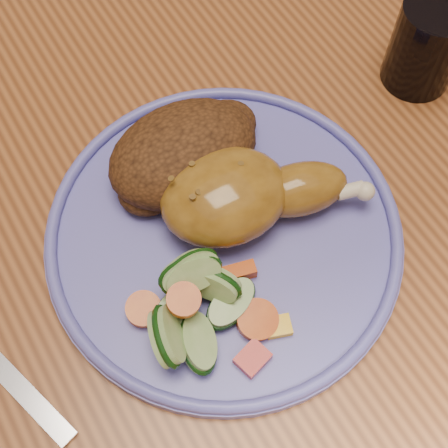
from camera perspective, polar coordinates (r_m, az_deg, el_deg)
The scene contains 8 objects.
ground at distance 1.26m, azimuth 0.04°, elevation -12.55°, with size 4.00×4.00×0.00m, color brown.
dining_table at distance 0.63m, azimuth 0.09°, elevation 2.19°, with size 0.90×1.40×0.75m.
plate at distance 0.51m, azimuth 0.00°, elevation -1.04°, with size 0.29×0.29×0.01m, color #5B58B9.
plate_rim at distance 0.50m, azimuth 0.00°, elevation -0.51°, with size 0.29×0.29×0.01m, color #5B58B9.
chicken_leg at distance 0.50m, azimuth 1.77°, elevation 2.70°, with size 0.17×0.11×0.06m.
rice_pilaf at distance 0.52m, azimuth -3.53°, elevation 6.54°, with size 0.14×0.09×0.06m.
vegetable_pile at distance 0.47m, azimuth -2.39°, elevation -7.35°, with size 0.11×0.11×0.06m.
drinking_glass at distance 0.61m, azimuth 18.08°, elevation 15.34°, with size 0.07×0.07×0.09m, color black.
Camera 1 is at (-0.16, -0.26, 1.22)m, focal length 50.00 mm.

